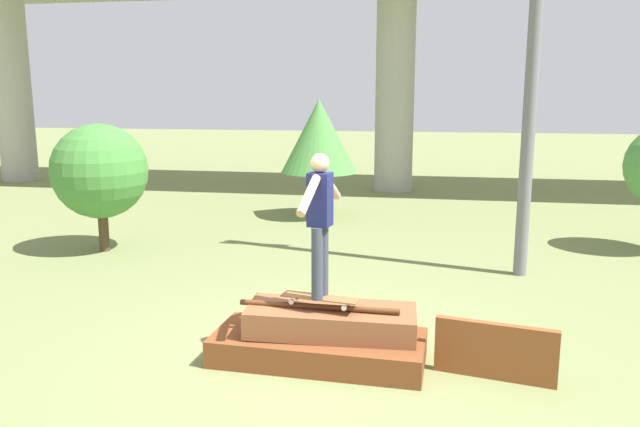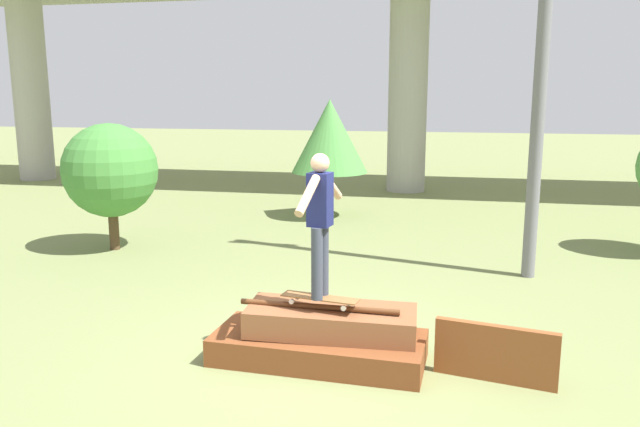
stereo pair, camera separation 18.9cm
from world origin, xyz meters
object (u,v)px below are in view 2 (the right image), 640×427
(skateboard, at_px, (320,298))
(tree_behind_right, at_px, (110,171))
(tree_behind_left, at_px, (330,136))
(skater, at_px, (320,216))

(skateboard, distance_m, tree_behind_right, 6.16)
(tree_behind_left, bearing_deg, skater, -79.55)
(skater, distance_m, tree_behind_right, 6.12)
(skater, xyz_separation_m, tree_behind_left, (-1.42, 7.70, 0.27))
(skateboard, bearing_deg, tree_behind_left, 100.45)
(skateboard, distance_m, tree_behind_left, 7.91)
(skateboard, relative_size, tree_behind_left, 0.32)
(skater, relative_size, tree_behind_left, 0.56)
(skateboard, xyz_separation_m, tree_behind_left, (-1.42, 7.70, 1.14))
(skater, bearing_deg, tree_behind_left, 100.45)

